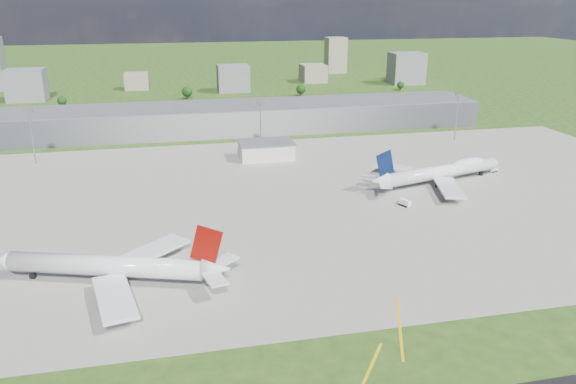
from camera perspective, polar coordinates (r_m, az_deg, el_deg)
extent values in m
plane|color=#254716|center=(325.65, -5.55, 5.66)|extent=(1400.00, 1400.00, 0.00)
cube|color=gray|center=(223.17, 0.52, -0.68)|extent=(360.00, 190.00, 0.08)
cube|color=gray|center=(338.56, -5.90, 7.47)|extent=(300.00, 42.00, 15.00)
cube|color=silver|center=(278.12, -2.24, 4.22)|extent=(26.00, 16.00, 8.00)
cylinder|color=gray|center=(293.49, -24.55, 4.99)|extent=(0.70, 0.70, 25.00)
cube|color=gray|center=(290.98, -24.90, 7.43)|extent=(3.50, 2.00, 1.20)
cylinder|color=gray|center=(290.43, -2.79, 6.59)|extent=(0.70, 0.70, 25.00)
cube|color=gray|center=(287.90, -2.83, 9.07)|extent=(3.50, 2.00, 1.20)
cylinder|color=gray|center=(326.76, 16.75, 7.23)|extent=(0.70, 0.70, 25.00)
cube|color=gray|center=(324.50, 16.96, 9.43)|extent=(3.50, 2.00, 1.20)
cylinder|color=white|center=(165.63, -18.08, -7.12)|extent=(54.48, 22.96, 5.74)
cone|color=white|center=(179.70, -26.96, -6.22)|extent=(6.35, 6.96, 5.74)
cone|color=white|center=(155.52, -7.31, -7.72)|extent=(9.08, 7.86, 5.74)
cube|color=maroon|center=(167.17, -18.62, -7.61)|extent=(43.93, 16.59, 1.24)
cube|color=white|center=(152.30, -17.21, -10.18)|extent=(13.44, 26.10, 0.86)
cube|color=white|center=(174.76, -13.81, -5.90)|extent=(24.32, 22.96, 0.86)
cube|color=maroon|center=(153.08, -8.29, -5.36)|extent=(9.20, 3.46, 11.56)
cylinder|color=#38383D|center=(156.91, -17.44, -10.05)|extent=(5.96, 4.57, 3.06)
cylinder|color=#38383D|center=(173.29, -14.88, -6.88)|extent=(5.96, 4.57, 3.06)
cube|color=black|center=(161.77, -16.65, -9.24)|extent=(1.82, 1.57, 2.39)
cube|color=black|center=(168.78, -15.56, -7.88)|extent=(1.82, 1.57, 2.39)
cube|color=black|center=(177.19, -24.53, -7.65)|extent=(1.82, 1.57, 2.39)
cylinder|color=white|center=(249.41, 15.35, 2.01)|extent=(57.05, 19.83, 5.74)
cone|color=white|center=(270.63, 20.28, 2.83)|extent=(5.91, 6.71, 5.74)
cone|color=white|center=(229.40, 9.29, 1.15)|extent=(8.60, 7.40, 5.74)
cube|color=#1C389D|center=(251.13, 15.63, 1.67)|extent=(46.20, 13.98, 1.20)
ellipsoid|color=white|center=(258.91, 17.86, 2.79)|extent=(19.23, 10.13, 5.17)
cube|color=white|center=(254.85, 11.83, 2.27)|extent=(24.03, 24.30, 0.83)
cube|color=white|center=(234.69, 16.05, 0.44)|extent=(14.98, 27.13, 0.83)
cube|color=#08153A|center=(228.75, 9.85, 2.84)|extent=(9.05, 2.74, 11.19)
cylinder|color=#38383D|center=(253.30, 13.22, 1.64)|extent=(5.67, 4.14, 2.96)
cylinder|color=#38383D|center=(256.89, 11.00, 2.05)|extent=(5.67, 4.14, 2.96)
cylinder|color=#38383D|center=(241.47, 15.72, 0.55)|extent=(5.67, 4.14, 2.96)
cylinder|color=#38383D|center=(231.61, 16.25, -0.30)|extent=(5.67, 4.14, 2.96)
cube|color=black|center=(249.97, 13.69, 1.25)|extent=(1.71, 1.44, 2.32)
cube|color=black|center=(244.05, 14.93, 0.70)|extent=(1.71, 1.44, 2.32)
cube|color=black|center=(266.15, 19.01, 1.82)|extent=(1.71, 1.44, 2.32)
cube|color=#C6BD0B|center=(177.93, -13.64, -6.26)|extent=(4.14, 3.52, 1.44)
cube|color=black|center=(178.24, -13.62, -6.47)|extent=(3.72, 3.35, 0.70)
cube|color=white|center=(219.52, 11.79, -1.03)|extent=(4.03, 5.46, 2.20)
cube|color=black|center=(219.90, 11.77, -1.30)|extent=(3.83, 4.82, 0.70)
cube|color=silver|center=(273.24, 20.15, 2.17)|extent=(4.31, 2.54, 1.80)
cube|color=black|center=(273.49, 20.13, 1.99)|extent=(3.72, 2.53, 0.70)
cube|color=slate|center=(480.07, -25.04, 9.83)|extent=(28.00, 22.00, 24.00)
cube|color=gray|center=(509.70, -15.12, 10.83)|extent=(20.00, 18.00, 14.00)
cube|color=slate|center=(482.28, -5.59, 11.43)|extent=(26.00, 20.00, 22.00)
cube|color=gray|center=(536.70, 2.57, 11.97)|extent=(22.00, 24.00, 16.00)
cube|color=slate|center=(534.42, 11.94, 12.20)|extent=(30.00, 22.00, 28.00)
cube|color=gray|center=(603.88, 4.86, 13.69)|extent=(20.00, 18.00, 36.00)
cylinder|color=#382314|center=(441.99, -21.93, 8.18)|extent=(0.70, 0.70, 3.00)
sphere|color=black|center=(441.43, -21.98, 8.60)|extent=(6.75, 6.75, 6.75)
cylinder|color=#382314|center=(450.95, -10.19, 9.49)|extent=(0.70, 0.70, 3.60)
sphere|color=black|center=(450.30, -10.22, 10.00)|extent=(8.10, 8.10, 8.10)
cylinder|color=#382314|center=(458.36, 1.31, 9.93)|extent=(0.70, 0.70, 3.40)
sphere|color=black|center=(457.76, 1.31, 10.40)|extent=(7.65, 7.65, 7.65)
cylinder|color=#382314|center=(496.36, 11.34, 10.25)|extent=(0.70, 0.70, 2.80)
sphere|color=black|center=(495.89, 11.37, 10.61)|extent=(6.30, 6.30, 6.30)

